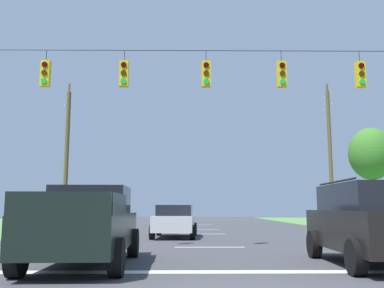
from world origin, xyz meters
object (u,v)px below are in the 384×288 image
Objects in this scene: distant_car_oncoming at (175,221)px; tree_roadside_far_right at (371,154)px; suv_black at (371,222)px; distant_car_crossing_white at (57,216)px; utility_pole_far_left at (67,155)px; utility_pole_far_right at (330,153)px; distant_car_far_parked at (71,220)px; pickup_truck at (87,225)px; overhead_signal_span at (205,122)px.

distant_car_oncoming is 18.77m from tree_roadside_far_right.
distant_car_crossing_white is (-14.01, 21.32, -0.27)m from suv_black.
distant_car_oncoming is 13.39m from utility_pole_far_left.
suv_black is at bearing -63.33° from distant_car_oncoming.
utility_pole_far_right is 18.97m from utility_pole_far_left.
suv_black is at bearing -56.70° from distant_car_crossing_white.
suv_black is 15.18m from distant_car_far_parked.
utility_pole_far_right is at bearing 73.99° from suv_black.
utility_pole_far_left is (0.86, -1.33, 4.33)m from distant_car_crossing_white.
utility_pole_far_right is (19.83, -1.01, 4.50)m from distant_car_crossing_white.
suv_black reaches higher than distant_car_crossing_white.
distant_car_oncoming is at bearing -137.24° from utility_pole_far_right.
distant_car_crossing_white is 14.25m from distant_car_oncoming.
suv_black is at bearing -1.50° from pickup_truck.
overhead_signal_span is 4.37× the size of distant_car_crossing_white.
utility_pole_far_left is at bearing 107.82° from distant_car_far_parked.
overhead_signal_span is 4.31× the size of distant_car_oncoming.
distant_car_crossing_white is at bearing 122.99° from utility_pole_far_left.
utility_pole_far_right is (10.94, 10.12, 4.50)m from distant_car_oncoming.
pickup_truck is at bearing -127.54° from tree_roadside_far_right.
suv_black is 25.51m from distant_car_crossing_white.
tree_roadside_far_right is at bearing 52.25° from overhead_signal_span.
utility_pole_far_right is 1.01× the size of utility_pole_far_left.
pickup_truck reaches higher than distant_car_crossing_white.
overhead_signal_span is 4.31× the size of distant_car_far_parked.
utility_pole_far_right is (5.83, 20.30, 4.23)m from suv_black.
distant_car_far_parked is (-10.30, 11.15, -0.27)m from suv_black.
distant_car_crossing_white is at bearing 177.07° from utility_pole_far_right.
distant_car_far_parked is 0.42× the size of utility_pole_far_right.
suv_black is 11.40m from distant_car_oncoming.
distant_car_crossing_white is at bearing 128.61° from distant_car_oncoming.
utility_pole_far_right is 3.59m from tree_roadside_far_right.
overhead_signal_span is at bearing -77.97° from distant_car_oncoming.
suv_black is at bearing -106.01° from utility_pole_far_right.
distant_car_crossing_white is 20.36m from utility_pole_far_right.
tree_roadside_far_right is at bearing 0.08° from distant_car_crossing_white.
tree_roadside_far_right is (23.26, 0.03, 4.57)m from distant_car_crossing_white.
overhead_signal_span is 18.67m from utility_pole_far_right.
distant_car_far_parked is at bearing -69.99° from distant_car_crossing_white.
utility_pole_far_right is (9.71, 15.92, 0.89)m from overhead_signal_span.
distant_car_crossing_white is 0.42× the size of utility_pole_far_left.
utility_pole_far_right is at bearing 57.46° from pickup_truck.
distant_car_far_parked is at bearing -152.46° from tree_roadside_far_right.
pickup_truck is at bearing -72.79° from utility_pole_far_left.
distant_car_far_parked is at bearing 106.72° from pickup_truck.
distant_car_oncoming is at bearing -142.16° from tree_roadside_far_right.
tree_roadside_far_right reaches higher than pickup_truck.
distant_car_crossing_white is 23.71m from tree_roadside_far_right.
utility_pole_far_left reaches higher than overhead_signal_span.
pickup_truck is 22.26m from distant_car_crossing_white.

